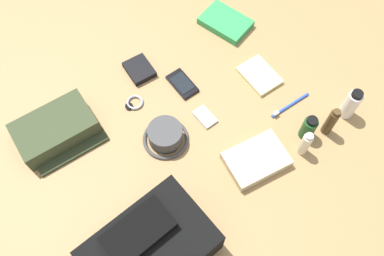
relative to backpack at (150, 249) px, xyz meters
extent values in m
cube|color=#9B7849|center=(-0.36, -0.23, -0.09)|extent=(2.64, 2.02, 0.02)
cube|color=black|center=(0.00, 0.00, 0.00)|extent=(0.36, 0.25, 0.14)
cube|color=black|center=(0.00, -0.04, 0.08)|extent=(0.20, 0.11, 0.03)
cube|color=#384228|center=(-0.01, -0.53, -0.03)|extent=(0.28, 0.20, 0.08)
cube|color=#2C3520|center=(-0.01, -0.44, -0.07)|extent=(0.25, 0.09, 0.01)
cylinder|color=#454545|center=(-0.28, -0.27, -0.04)|extent=(0.12, 0.12, 0.06)
torus|color=#454545|center=(-0.28, -0.27, -0.07)|extent=(0.16, 0.16, 0.01)
cylinder|color=white|center=(-0.82, 0.07, -0.01)|extent=(0.05, 0.05, 0.12)
cylinder|color=black|center=(-0.82, 0.07, 0.05)|extent=(0.04, 0.04, 0.01)
cylinder|color=#473319|center=(-0.72, 0.07, -0.01)|extent=(0.03, 0.03, 0.12)
cylinder|color=#473319|center=(-0.72, 0.07, 0.05)|extent=(0.03, 0.03, 0.01)
cylinder|color=#19471E|center=(-0.65, 0.04, -0.03)|extent=(0.05, 0.05, 0.09)
cylinder|color=black|center=(-0.65, 0.04, 0.03)|extent=(0.04, 0.04, 0.01)
cylinder|color=beige|center=(-0.60, 0.07, -0.02)|extent=(0.03, 0.03, 0.10)
cylinder|color=silver|center=(-0.60, 0.07, 0.04)|extent=(0.02, 0.02, 0.01)
cube|color=#2D934C|center=(-0.79, -0.51, -0.06)|extent=(0.16, 0.21, 0.03)
cube|color=white|center=(-0.79, -0.51, -0.06)|extent=(0.16, 0.20, 0.02)
cube|color=black|center=(-0.47, -0.40, -0.07)|extent=(0.08, 0.13, 0.01)
cube|color=black|center=(-0.47, -0.40, -0.06)|extent=(0.06, 0.09, 0.00)
cube|color=#B7B7BC|center=(-0.44, -0.24, -0.07)|extent=(0.06, 0.09, 0.01)
cylinder|color=silver|center=(-0.44, -0.26, -0.06)|extent=(0.03, 0.03, 0.00)
torus|color=#99999E|center=(-0.29, -0.46, -0.07)|extent=(0.06, 0.06, 0.01)
cylinder|color=black|center=(-0.26, -0.46, -0.07)|extent=(0.03, 0.03, 0.01)
cylinder|color=blue|center=(-0.70, -0.08, -0.07)|extent=(0.17, 0.03, 0.01)
cube|color=white|center=(-0.63, -0.09, -0.06)|extent=(0.02, 0.01, 0.01)
cube|color=black|center=(-0.39, -0.56, -0.06)|extent=(0.11, 0.12, 0.02)
cube|color=beige|center=(-0.71, -0.24, -0.07)|extent=(0.13, 0.16, 0.02)
cube|color=#C6B289|center=(-0.45, -0.01, -0.06)|extent=(0.23, 0.18, 0.04)
camera|label=1|loc=(0.06, 0.25, 1.19)|focal=37.95mm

